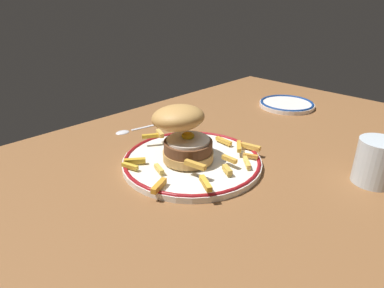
% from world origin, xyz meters
% --- Properties ---
extents(ground_plane, '(1.36, 0.84, 0.04)m').
position_xyz_m(ground_plane, '(0.00, 0.00, -0.02)').
color(ground_plane, brown).
extents(dinner_plate, '(0.29, 0.29, 0.02)m').
position_xyz_m(dinner_plate, '(-0.06, 0.04, 0.01)').
color(dinner_plate, white).
rests_on(dinner_plate, ground_plane).
extents(burger, '(0.13, 0.14, 0.12)m').
position_xyz_m(burger, '(-0.07, 0.05, 0.07)').
color(burger, tan).
rests_on(burger, dinner_plate).
extents(fries_pile, '(0.27, 0.25, 0.03)m').
position_xyz_m(fries_pile, '(-0.06, 0.02, 0.03)').
color(fries_pile, gold).
rests_on(fries_pile, dinner_plate).
extents(water_glass, '(0.07, 0.07, 0.09)m').
position_xyz_m(water_glass, '(0.13, -0.25, 0.04)').
color(water_glass, silver).
rests_on(water_glass, ground_plane).
extents(side_plate, '(0.17, 0.17, 0.02)m').
position_xyz_m(side_plate, '(0.42, 0.10, 0.01)').
color(side_plate, white).
rests_on(side_plate, ground_plane).
extents(spoon, '(0.13, 0.04, 0.01)m').
position_xyz_m(spoon, '(-0.05, 0.28, 0.00)').
color(spoon, silver).
rests_on(spoon, ground_plane).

